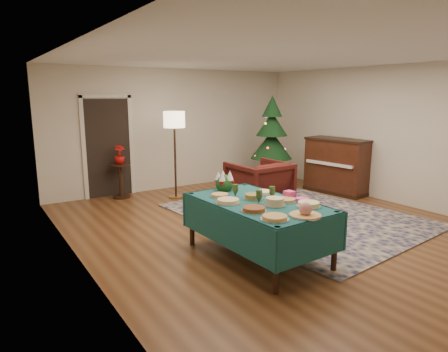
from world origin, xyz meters
TOP-DOWN VIEW (x-y plane):
  - room_shell at (0.00, 0.00)m, footprint 7.00×7.00m
  - doorway at (-1.60, 3.48)m, footprint 1.08×0.04m
  - rug at (0.73, 0.29)m, footprint 3.60×4.50m
  - buffet_table at (-0.99, -0.84)m, footprint 1.22×2.00m
  - platter_0 at (-1.30, -1.53)m, footprint 0.33×0.33m
  - platter_1 at (-0.92, -1.63)m, footprint 0.37×0.37m
  - platter_2 at (-0.61, -1.36)m, footprint 0.31×0.31m
  - platter_3 at (-1.30, -1.15)m, footprint 0.31×0.31m
  - platter_4 at (-0.93, -1.10)m, footprint 0.27×0.27m
  - platter_5 at (-0.68, -1.02)m, footprint 0.30×0.30m
  - platter_6 at (-1.35, -0.67)m, footprint 0.33×0.33m
  - platter_7 at (-0.96, -0.70)m, footprint 0.26×0.26m
  - platter_8 at (-0.65, -0.55)m, footprint 0.28×0.28m
  - platter_9 at (-1.26, -0.35)m, footprint 0.27×0.27m
  - goblet_0 at (-1.10, -0.48)m, footprint 0.08×0.08m
  - goblet_1 at (-0.76, -0.85)m, footprint 0.08×0.08m
  - goblet_2 at (-1.03, -0.91)m, footprint 0.08×0.08m
  - napkin_stack at (-0.49, -1.12)m, footprint 0.16×0.16m
  - gift_box at (-0.53, -0.92)m, footprint 0.13×0.13m
  - centerpiece at (-1.01, -0.08)m, footprint 0.27×0.28m
  - armchair at (0.44, 0.97)m, footprint 1.01×0.95m
  - floor_lamp at (-0.50, 2.58)m, footprint 0.44×0.44m
  - side_table at (-1.46, 3.20)m, footprint 0.40×0.40m
  - potted_plant at (-1.46, 3.20)m, footprint 0.22×0.39m
  - christmas_tree at (1.77, 2.23)m, footprint 1.54×1.54m
  - piano at (2.69, 1.08)m, footprint 0.81×1.45m

SIDE VIEW (x-z plane):
  - rug at x=0.73m, z-range 0.00..0.02m
  - side_table at x=-1.46m, z-range -0.01..0.71m
  - armchair at x=0.44m, z-range 0.00..1.01m
  - piano at x=2.69m, z-range -0.01..1.18m
  - buffet_table at x=-0.99m, z-range 0.23..0.99m
  - platter_5 at x=-0.68m, z-range 0.76..0.80m
  - platter_8 at x=-0.65m, z-range 0.76..0.80m
  - platter_9 at x=-1.26m, z-range 0.76..0.80m
  - napkin_stack at x=-0.49m, z-range 0.76..0.80m
  - platter_0 at x=-1.30m, z-range 0.76..0.81m
  - platter_3 at x=-1.30m, z-range 0.76..0.81m
  - platter_6 at x=-1.35m, z-range 0.76..0.81m
  - platter_2 at x=-0.61m, z-range 0.76..0.82m
  - platter_7 at x=-0.96m, z-range 0.76..0.83m
  - platter_4 at x=-0.93m, z-range 0.76..0.86m
  - gift_box at x=-0.53m, z-range 0.76..0.86m
  - platter_1 at x=-0.92m, z-range 0.74..0.90m
  - potted_plant at x=-1.46m, z-range 0.72..0.94m
  - goblet_0 at x=-1.10m, z-range 0.77..0.94m
  - goblet_1 at x=-0.76m, z-range 0.77..0.94m
  - goblet_2 at x=-1.03m, z-range 0.77..0.94m
  - centerpiece at x=-1.01m, z-range 0.74..1.05m
  - christmas_tree at x=1.77m, z-range -0.11..2.01m
  - doorway at x=-1.60m, z-range 0.02..2.18m
  - room_shell at x=0.00m, z-range -2.15..4.85m
  - floor_lamp at x=-0.50m, z-range 0.63..2.42m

